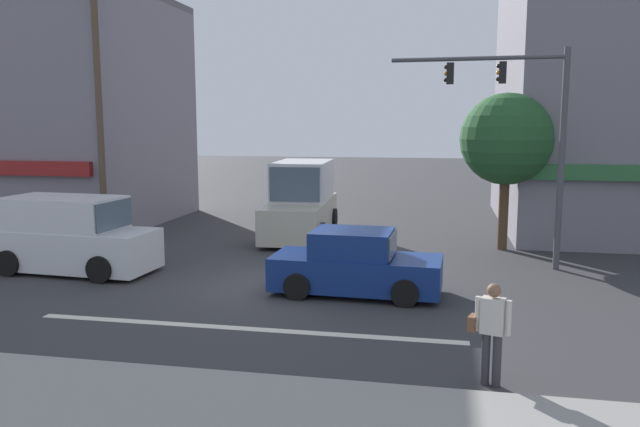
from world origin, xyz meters
TOP-DOWN VIEW (x-y plane):
  - ground_plane at (0.00, 0.00)m, footprint 120.00×120.00m
  - lane_marking_stripe at (0.00, -3.50)m, footprint 9.00×0.24m
  - building_left_block at (-12.73, 8.42)m, footprint 10.45×8.88m
  - street_tree at (5.91, 5.84)m, footprint 2.97×2.97m
  - utility_pole_near_left at (-7.38, 4.04)m, footprint 1.40×0.22m
  - traffic_light_mast at (6.19, 3.24)m, footprint 4.89×0.40m
  - sedan_crossing_rightbound at (1.88, -0.45)m, footprint 4.16×2.00m
  - box_truck_parked_curbside at (-1.14, 6.96)m, footprint 2.46×5.69m
  - van_crossing_leftbound at (-6.28, 0.31)m, footprint 4.71×2.28m
  - pedestrian_foreground_with_bag at (4.72, -5.38)m, footprint 0.67×0.45m

SIDE VIEW (x-z plane):
  - ground_plane at x=0.00m, z-range 0.00..0.00m
  - lane_marking_stripe at x=0.00m, z-range 0.00..0.01m
  - sedan_crossing_rightbound at x=1.88m, z-range -0.08..1.50m
  - pedestrian_foreground_with_bag at x=4.72m, z-range 0.12..1.79m
  - van_crossing_leftbound at x=-6.28m, z-range -0.05..2.06m
  - box_truck_parked_curbside at x=-1.14m, z-range -0.12..2.63m
  - street_tree at x=5.91m, z-range 1.05..6.17m
  - traffic_light_mast at x=6.19m, z-range 1.08..7.28m
  - utility_pole_near_left at x=-7.38m, z-range 0.15..9.03m
  - building_left_block at x=-12.73m, z-range 0.00..9.34m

